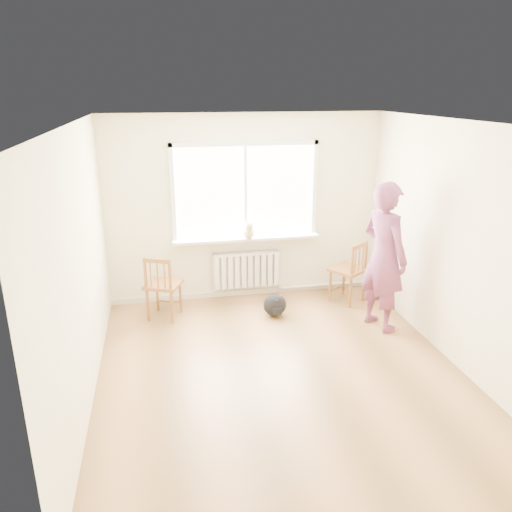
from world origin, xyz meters
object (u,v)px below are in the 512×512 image
chair_right (351,272)px  cat (248,230)px  backpack (275,305)px  person (384,257)px  chair_left (162,287)px

chair_right → cat: 1.61m
cat → backpack: (0.26, -0.63, -0.91)m
person → chair_right: bearing=-14.3°
chair_left → person: 2.96m
cat → backpack: bearing=-63.3°
chair_right → chair_left: bearing=-34.0°
chair_right → cat: bearing=-49.4°
chair_left → person: (2.80, -0.79, 0.51)m
chair_left → chair_right: chair_right is taller
chair_right → backpack: size_ratio=2.90×
chair_left → person: bearing=-173.2°
chair_left → cat: (1.26, 0.42, 0.61)m
person → chair_left: bearing=54.0°
chair_left → backpack: 1.56m
backpack → chair_right: bearing=12.2°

